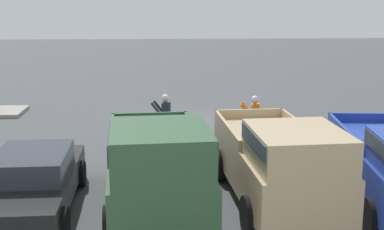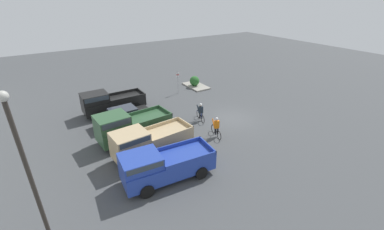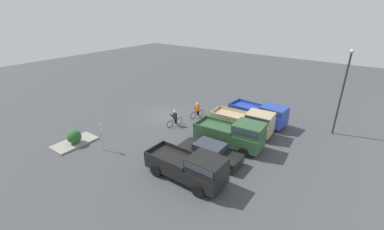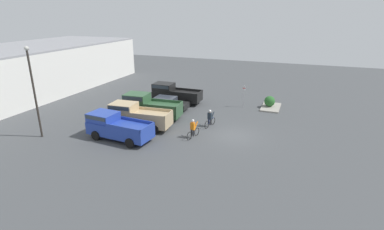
{
  "view_description": "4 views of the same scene",
  "coord_description": "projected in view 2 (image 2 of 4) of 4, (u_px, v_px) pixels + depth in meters",
  "views": [
    {
      "loc": [
        1.3,
        20.21,
        4.88
      ],
      "look_at": [
        0.46,
        3.98,
        1.2
      ],
      "focal_mm": 50.0,
      "sensor_mm": 36.0,
      "label": 1
    },
    {
      "loc": [
        -15.34,
        14.11,
        10.23
      ],
      "look_at": [
        0.46,
        3.98,
        1.2
      ],
      "focal_mm": 24.0,
      "sensor_mm": 36.0,
      "label": 2
    },
    {
      "loc": [
        18.27,
        17.08,
        10.71
      ],
      "look_at": [
        0.46,
        3.98,
        1.2
      ],
      "focal_mm": 24.0,
      "sensor_mm": 36.0,
      "label": 3
    },
    {
      "loc": [
        -23.19,
        -4.97,
        10.04
      ],
      "look_at": [
        0.46,
        3.98,
        1.2
      ],
      "focal_mm": 28.0,
      "sensor_mm": 36.0,
      "label": 4
    }
  ],
  "objects": [
    {
      "name": "cyclist_1",
      "position": [
        216.0,
        127.0,
        19.82
      ],
      "size": [
        1.8,
        0.56,
        1.65
      ],
      "color": "black",
      "rests_on": "ground_plane"
    },
    {
      "name": "shrub",
      "position": [
        194.0,
        81.0,
        30.32
      ],
      "size": [
        1.15,
        1.15,
        1.15
      ],
      "color": "#286028",
      "rests_on": "curb_island"
    },
    {
      "name": "pickup_truck_1",
      "position": [
        148.0,
        141.0,
        17.25
      ],
      "size": [
        2.48,
        5.6,
        2.21
      ],
      "color": "tan",
      "rests_on": "ground_plane"
    },
    {
      "name": "pickup_truck_2",
      "position": [
        129.0,
        126.0,
        19.19
      ],
      "size": [
        2.61,
        5.7,
        2.35
      ],
      "color": "#2D5133",
      "rests_on": "ground_plane"
    },
    {
      "name": "sedan_0",
      "position": [
        123.0,
        116.0,
        21.8
      ],
      "size": [
        2.08,
        4.85,
        1.4
      ],
      "color": "black",
      "rests_on": "ground_plane"
    },
    {
      "name": "cyclist_0",
      "position": [
        201.0,
        112.0,
        22.33
      ],
      "size": [
        1.8,
        0.56,
        1.62
      ],
      "color": "black",
      "rests_on": "ground_plane"
    },
    {
      "name": "pickup_truck_3",
      "position": [
        108.0,
        102.0,
        23.56
      ],
      "size": [
        2.22,
        5.57,
        2.15
      ],
      "color": "black",
      "rests_on": "ground_plane"
    },
    {
      "name": "lamppost",
      "position": [
        29.0,
        173.0,
        9.2
      ],
      "size": [
        0.36,
        0.36,
        7.5
      ],
      "color": "#2D2823",
      "rests_on": "ground_plane"
    },
    {
      "name": "curb_island",
      "position": [
        196.0,
        86.0,
        30.66
      ],
      "size": [
        3.43,
        1.92,
        0.15
      ],
      "primitive_type": "cube",
      "color": "gray",
      "rests_on": "ground_plane"
    },
    {
      "name": "fire_lane_sign",
      "position": [
        178.0,
        81.0,
        28.04
      ],
      "size": [
        0.11,
        0.29,
        2.45
      ],
      "color": "#9E9EA3",
      "rests_on": "ground_plane"
    },
    {
      "name": "ground_plane",
      "position": [
        232.0,
        119.0,
        22.93
      ],
      "size": [
        80.0,
        80.0,
        0.0
      ],
      "primitive_type": "plane",
      "color": "#424447"
    },
    {
      "name": "pickup_truck_0",
      "position": [
        162.0,
        165.0,
        15.04
      ],
      "size": [
        2.59,
        5.64,
        2.07
      ],
      "color": "#233D9E",
      "rests_on": "ground_plane"
    }
  ]
}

